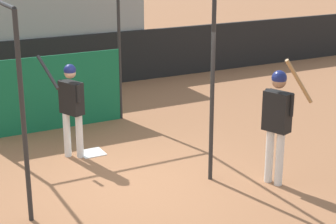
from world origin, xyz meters
TOP-DOWN VIEW (x-y plane):
  - ground_plane at (0.00, 0.00)m, footprint 60.00×60.00m
  - outfield_wall at (0.00, 6.39)m, footprint 24.00×0.12m
  - bleacher_section at (0.00, 8.05)m, footprint 6.50×3.20m
  - batting_cage at (-0.37, 2.66)m, footprint 3.13×3.84m
  - home_plate at (-0.18, 1.65)m, footprint 0.44×0.44m
  - player_batter at (-0.54, 1.65)m, footprint 0.65×0.78m
  - player_waiting at (2.00, -1.05)m, footprint 0.56×0.67m

SIDE VIEW (x-z plane):
  - ground_plane at x=0.00m, z-range 0.00..0.00m
  - home_plate at x=-0.18m, z-range 0.00..0.02m
  - outfield_wall at x=0.00m, z-range 0.00..1.42m
  - player_batter at x=-0.54m, z-range 0.12..2.01m
  - player_waiting at x=2.00m, z-range 0.09..2.27m
  - batting_cage at x=-0.37m, z-range -0.18..2.89m
  - bleacher_section at x=0.00m, z-range 0.00..3.10m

